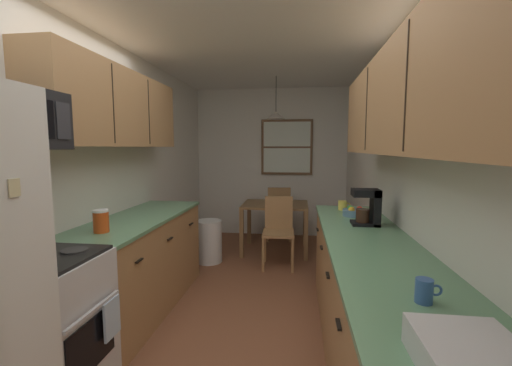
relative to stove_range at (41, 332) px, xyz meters
The scene contains 25 objects.
ground_plane 1.87m from the stove_range, 56.73° to the left, with size 12.00×12.00×0.00m, color brown.
wall_left 1.75m from the stove_range, 103.21° to the left, with size 0.10×9.00×2.55m, color white.
wall_right 2.90m from the stove_range, 32.88° to the left, with size 0.10×9.00×2.55m, color white.
wall_back 4.36m from the stove_range, 76.57° to the left, with size 4.40×0.10×2.55m, color white.
ceiling_slab 2.79m from the stove_range, 56.73° to the left, with size 4.40×9.00×0.08m, color white.
stove_range is the anchor object (origin of this frame).
microwave_over_range 1.24m from the stove_range, behind, with size 0.39×0.57×0.34m.
counter_left 1.22m from the stove_range, 90.26° to the left, with size 0.64×1.83×0.90m.
upper_cabinets_left 1.84m from the stove_range, 97.10° to the left, with size 0.33×1.91×0.67m.
counter_right 2.06m from the stove_range, 14.31° to the left, with size 0.64×3.11×0.90m.
upper_cabinets_right 2.57m from the stove_range, 12.13° to the left, with size 0.33×2.79×0.65m.
dining_table 3.36m from the stove_range, 70.04° to the left, with size 0.95×0.76×0.72m.
dining_chair_near 2.85m from the stove_range, 64.42° to the left, with size 0.41×0.41×0.90m.
dining_chair_far 3.92m from the stove_range, 72.75° to the left, with size 0.44×0.44×0.90m.
pendant_light 3.69m from the stove_range, 70.04° to the left, with size 0.28×0.28×0.60m.
back_window 4.42m from the stove_range, 72.75° to the left, with size 0.88×0.05×0.94m.
trash_bin 2.61m from the stove_range, 83.50° to the left, with size 0.34×0.34×0.57m, color white.
storage_canister 0.83m from the stove_range, 90.49° to the left, with size 0.12×0.12×0.17m.
dish_towel 0.39m from the stove_range, 23.30° to the left, with size 0.02×0.16×0.24m, color silver.
coffee_maker 2.44m from the stove_range, 29.24° to the left, with size 0.22×0.18×0.30m.
mug_by_coffeemaker 2.08m from the stove_range, ahead, with size 0.11×0.07×0.10m.
mug_spare 2.69m from the stove_range, 43.06° to the left, with size 0.13×0.09×0.10m.
fruit_bowl 2.56m from the stove_range, 37.13° to the left, with size 0.22×0.22×0.09m.
dish_rack 2.15m from the stove_range, 19.99° to the right, with size 0.28×0.34×0.10m, color silver.
table_serving_bowl 3.32m from the stove_range, 67.76° to the left, with size 0.20×0.20×0.06m, color #4C7299.
Camera 1 is at (0.49, -2.16, 1.54)m, focal length 23.21 mm.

